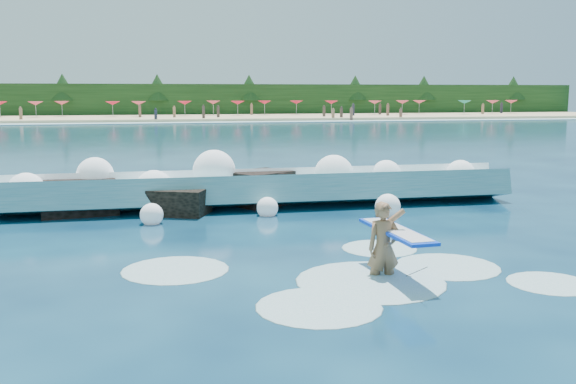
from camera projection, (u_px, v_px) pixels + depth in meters
name	position (u px, v px, depth m)	size (l,w,h in m)	color
ground	(240.00, 262.00, 13.94)	(200.00, 200.00, 0.00)	#07213D
beach	(160.00, 118.00, 89.19)	(140.00, 20.00, 0.40)	tan
wet_band	(162.00, 123.00, 78.60)	(140.00, 5.00, 0.08)	silver
treeline	(158.00, 100.00, 98.49)	(140.00, 4.00, 5.00)	black
breaking_wave	(252.00, 190.00, 21.00)	(17.13, 2.71, 1.48)	teal
rock_cluster	(166.00, 197.00, 20.12)	(8.10, 3.23, 1.29)	black
surfer_with_board	(386.00, 244.00, 12.70)	(0.98, 2.98, 1.85)	#8E6342
wave_spray	(242.00, 180.00, 20.63)	(15.27, 4.21, 1.92)	white
surf_foam	(355.00, 277.00, 12.82)	(9.02, 5.75, 0.15)	silver
beach_umbrellas	(159.00, 103.00, 90.77)	(111.27, 6.62, 0.50)	red
beachgoers	(107.00, 112.00, 85.82)	(103.33, 13.17, 1.93)	#3F332D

